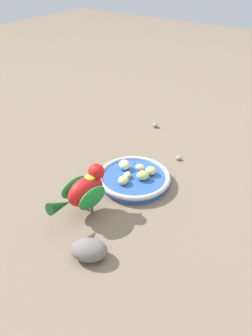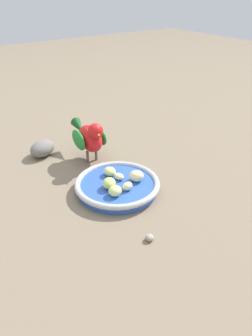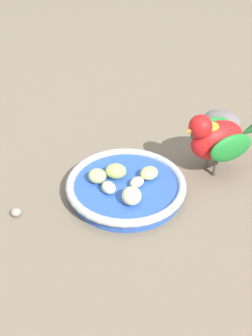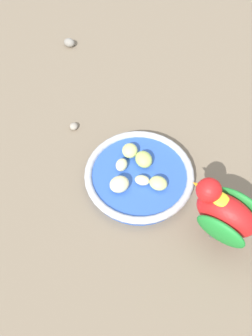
# 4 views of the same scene
# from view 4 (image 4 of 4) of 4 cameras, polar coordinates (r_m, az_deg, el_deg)

# --- Properties ---
(ground_plane) EXTENTS (4.00, 4.00, 0.00)m
(ground_plane) POSITION_cam_4_polar(r_m,az_deg,el_deg) (0.69, 1.99, 0.50)
(ground_plane) COLOR #756651
(feeding_bowl) EXTENTS (0.19, 0.19, 0.03)m
(feeding_bowl) POSITION_cam_4_polar(r_m,az_deg,el_deg) (0.66, 2.02, -1.21)
(feeding_bowl) COLOR #2D56B7
(feeding_bowl) RESTS_ON ground_plane
(apple_piece_0) EXTENTS (0.03, 0.03, 0.02)m
(apple_piece_0) POSITION_cam_4_polar(r_m,az_deg,el_deg) (0.63, 4.96, -2.32)
(apple_piece_0) COLOR #C6D17A
(apple_piece_0) RESTS_ON feeding_bowl
(apple_piece_1) EXTENTS (0.04, 0.04, 0.03)m
(apple_piece_1) POSITION_cam_4_polar(r_m,az_deg,el_deg) (0.63, -1.34, -2.34)
(apple_piece_1) COLOR beige
(apple_piece_1) RESTS_ON feeding_bowl
(apple_piece_2) EXTENTS (0.04, 0.04, 0.02)m
(apple_piece_2) POSITION_cam_4_polar(r_m,az_deg,el_deg) (0.66, 2.72, 1.33)
(apple_piece_2) COLOR #B2CC66
(apple_piece_2) RESTS_ON feeding_bowl
(apple_piece_3) EXTENTS (0.03, 0.02, 0.01)m
(apple_piece_3) POSITION_cam_4_polar(r_m,az_deg,el_deg) (0.64, 2.49, -1.87)
(apple_piece_3) COLOR beige
(apple_piece_3) RESTS_ON feeding_bowl
(apple_piece_4) EXTENTS (0.02, 0.03, 0.02)m
(apple_piece_4) POSITION_cam_4_polar(r_m,az_deg,el_deg) (0.65, -0.69, 0.49)
(apple_piece_4) COLOR beige
(apple_piece_4) RESTS_ON feeding_bowl
(apple_piece_5) EXTENTS (0.04, 0.04, 0.02)m
(apple_piece_5) POSITION_cam_4_polar(r_m,az_deg,el_deg) (0.67, 0.58, 2.67)
(apple_piece_5) COLOR #C6D17A
(apple_piece_5) RESTS_ON feeding_bowl
(parrot) EXTENTS (0.17, 0.08, 0.12)m
(parrot) POSITION_cam_4_polar(r_m,az_deg,el_deg) (0.58, 15.33, -6.82)
(parrot) COLOR #59544C
(parrot) RESTS_ON ground_plane
(pebble_0) EXTENTS (0.03, 0.02, 0.02)m
(pebble_0) POSITION_cam_4_polar(r_m,az_deg,el_deg) (0.93, -8.65, 18.41)
(pebble_0) COLOR gray
(pebble_0) RESTS_ON ground_plane
(pebble_1) EXTENTS (0.02, 0.02, 0.01)m
(pebble_1) POSITION_cam_4_polar(r_m,az_deg,el_deg) (0.74, -7.98, 6.33)
(pebble_1) COLOR gray
(pebble_1) RESTS_ON ground_plane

